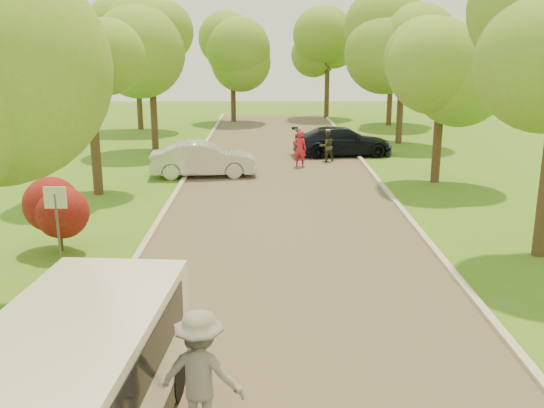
{
  "coord_description": "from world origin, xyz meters",
  "views": [
    {
      "loc": [
        -0.58,
        -10.49,
        5.58
      ],
      "look_at": [
        -0.44,
        5.59,
        1.3
      ],
      "focal_mm": 40.0,
      "sensor_mm": 36.0,
      "label": 1
    }
  ],
  "objects_px": {
    "person_olive": "(327,146)",
    "dark_sedan": "(343,141)",
    "person_striped": "(300,149)",
    "minivan": "(68,398)",
    "skateboarder": "(200,374)",
    "street_sign": "(56,211)",
    "silver_sedan": "(203,159)"
  },
  "relations": [
    {
      "from": "person_olive",
      "to": "dark_sedan",
      "type": "bearing_deg",
      "value": -139.06
    },
    {
      "from": "dark_sedan",
      "to": "person_striped",
      "type": "distance_m",
      "value": 3.75
    },
    {
      "from": "minivan",
      "to": "dark_sedan",
      "type": "bearing_deg",
      "value": 79.0
    },
    {
      "from": "dark_sedan",
      "to": "person_olive",
      "type": "xyz_separation_m",
      "value": [
        -0.98,
        -1.68,
        0.03
      ]
    },
    {
      "from": "minivan",
      "to": "skateboarder",
      "type": "height_order",
      "value": "minivan"
    },
    {
      "from": "skateboarder",
      "to": "street_sign",
      "type": "bearing_deg",
      "value": -47.94
    },
    {
      "from": "dark_sedan",
      "to": "person_striped",
      "type": "bearing_deg",
      "value": 135.04
    },
    {
      "from": "minivan",
      "to": "person_olive",
      "type": "xyz_separation_m",
      "value": [
        5.52,
        21.89,
        -0.32
      ]
    },
    {
      "from": "street_sign",
      "to": "minivan",
      "type": "distance_m",
      "value": 7.92
    },
    {
      "from": "minivan",
      "to": "person_olive",
      "type": "bearing_deg",
      "value": 80.27
    },
    {
      "from": "dark_sedan",
      "to": "person_striped",
      "type": "height_order",
      "value": "person_striped"
    },
    {
      "from": "silver_sedan",
      "to": "person_olive",
      "type": "xyz_separation_m",
      "value": [
        5.62,
        3.26,
        0.02
      ]
    },
    {
      "from": "person_striped",
      "to": "minivan",
      "type": "bearing_deg",
      "value": 94.8
    },
    {
      "from": "silver_sedan",
      "to": "person_olive",
      "type": "height_order",
      "value": "person_olive"
    },
    {
      "from": "minivan",
      "to": "skateboarder",
      "type": "xyz_separation_m",
      "value": [
        1.68,
        0.58,
        -0.0
      ]
    },
    {
      "from": "street_sign",
      "to": "silver_sedan",
      "type": "distance_m",
      "value": 11.47
    },
    {
      "from": "silver_sedan",
      "to": "dark_sedan",
      "type": "bearing_deg",
      "value": -58.63
    },
    {
      "from": "street_sign",
      "to": "person_striped",
      "type": "relative_size",
      "value": 1.29
    },
    {
      "from": "silver_sedan",
      "to": "person_olive",
      "type": "bearing_deg",
      "value": -65.33
    },
    {
      "from": "minivan",
      "to": "silver_sedan",
      "type": "relative_size",
      "value": 1.26
    },
    {
      "from": "person_striped",
      "to": "skateboarder",
      "type": "bearing_deg",
      "value": 99.14
    },
    {
      "from": "person_olive",
      "to": "street_sign",
      "type": "bearing_deg",
      "value": 41.81
    },
    {
      "from": "skateboarder",
      "to": "minivan",
      "type": "bearing_deg",
      "value": 29.2
    },
    {
      "from": "silver_sedan",
      "to": "person_striped",
      "type": "bearing_deg",
      "value": -70.06
    },
    {
      "from": "street_sign",
      "to": "person_striped",
      "type": "bearing_deg",
      "value": 62.87
    },
    {
      "from": "street_sign",
      "to": "minivan",
      "type": "height_order",
      "value": "street_sign"
    },
    {
      "from": "skateboarder",
      "to": "person_olive",
      "type": "xyz_separation_m",
      "value": [
        3.84,
        21.31,
        -0.32
      ]
    },
    {
      "from": "skateboarder",
      "to": "person_striped",
      "type": "relative_size",
      "value": 1.14
    },
    {
      "from": "street_sign",
      "to": "person_olive",
      "type": "relative_size",
      "value": 1.43
    },
    {
      "from": "street_sign",
      "to": "skateboarder",
      "type": "bearing_deg",
      "value": -58.15
    },
    {
      "from": "street_sign",
      "to": "silver_sedan",
      "type": "bearing_deg",
      "value": 77.37
    },
    {
      "from": "street_sign",
      "to": "person_striped",
      "type": "xyz_separation_m",
      "value": [
        6.75,
        13.18,
        -0.72
      ]
    }
  ]
}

